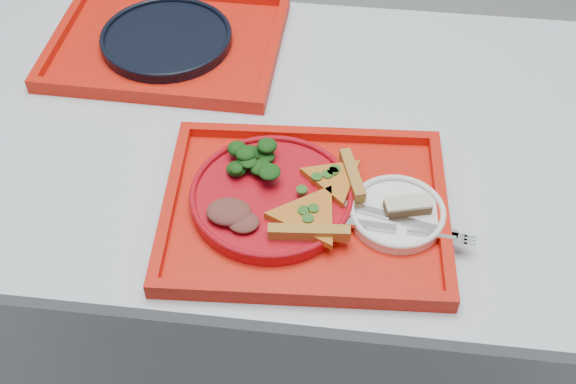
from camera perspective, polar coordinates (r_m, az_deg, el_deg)
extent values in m
plane|color=#989AA0|center=(1.89, 0.60, -11.94)|extent=(10.00, 10.00, 0.00)
cube|color=silver|center=(1.31, 0.86, 4.43)|extent=(1.60, 0.80, 0.03)
cylinder|color=gray|center=(1.97, -19.56, 4.35)|extent=(0.05, 0.05, 0.72)
cube|color=red|center=(1.16, 1.35, -1.57)|extent=(0.47, 0.38, 0.01)
cube|color=red|center=(1.50, -9.50, 11.36)|extent=(0.46, 0.36, 0.01)
cylinder|color=#AC0B16|center=(1.15, -1.30, -0.47)|extent=(0.26, 0.26, 0.02)
cylinder|color=white|center=(1.15, 8.59, -1.78)|extent=(0.15, 0.15, 0.01)
cylinder|color=black|center=(1.49, -9.57, 11.79)|extent=(0.26, 0.26, 0.02)
ellipsoid|color=black|center=(1.17, -2.51, 2.51)|extent=(0.08, 0.07, 0.04)
ellipsoid|color=brown|center=(1.11, -4.70, -1.57)|extent=(0.07, 0.06, 0.02)
cube|color=#472C17|center=(1.14, 9.42, -1.16)|extent=(0.08, 0.05, 0.02)
cube|color=beige|center=(1.13, 9.48, -0.83)|extent=(0.08, 0.05, 0.00)
cube|color=silver|center=(1.13, 8.76, -2.10)|extent=(0.18, 0.06, 0.01)
cube|color=silver|center=(1.11, 9.30, -3.04)|extent=(0.19, 0.03, 0.01)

